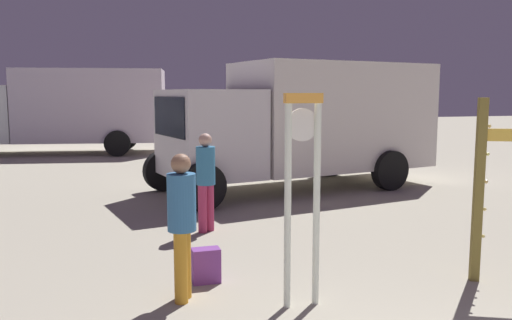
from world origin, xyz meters
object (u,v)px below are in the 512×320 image
at_px(arrow_sign, 508,165).
at_px(person_distant, 206,177).
at_px(backpack, 206,266).
at_px(box_truck_far, 70,108).
at_px(box_truck_near, 308,120).
at_px(person_near_clock, 182,219).
at_px(standing_clock, 302,182).

bearing_deg(arrow_sign, person_distant, 131.76).
bearing_deg(backpack, person_distant, 78.51).
bearing_deg(box_truck_far, box_truck_near, -58.13).
distance_m(person_near_clock, box_truck_far, 14.96).
distance_m(person_near_clock, person_distant, 2.77).
xyz_separation_m(person_near_clock, box_truck_near, (3.81, 5.85, 0.69)).
bearing_deg(box_truck_far, arrow_sign, -70.62).
bearing_deg(box_truck_far, standing_clock, -79.20).
height_order(arrow_sign, backpack, arrow_sign).
relative_size(arrow_sign, box_truck_far, 0.28).
xyz_separation_m(person_near_clock, box_truck_far, (-1.78, 14.84, 0.78)).
height_order(box_truck_near, box_truck_far, box_truck_far).
bearing_deg(person_near_clock, person_distant, 73.57).
xyz_separation_m(standing_clock, arrow_sign, (2.48, -0.04, 0.08)).
relative_size(arrow_sign, backpack, 5.30).
distance_m(standing_clock, person_near_clock, 1.31).
bearing_deg(box_truck_near, arrow_sign, -91.67).
relative_size(person_distant, box_truck_far, 0.21).
distance_m(arrow_sign, backpack, 3.63).
height_order(person_distant, box_truck_near, box_truck_near).
xyz_separation_m(backpack, box_truck_near, (3.48, 5.40, 1.37)).
bearing_deg(person_near_clock, arrow_sign, -8.22).
distance_m(arrow_sign, box_truck_far, 16.29).
relative_size(backpack, box_truck_far, 0.05).
distance_m(arrow_sign, box_truck_near, 6.38).
bearing_deg(box_truck_near, backpack, -122.79).
bearing_deg(arrow_sign, standing_clock, 179.08).
height_order(backpack, person_distant, person_distant).
bearing_deg(standing_clock, box_truck_near, 67.17).
height_order(standing_clock, arrow_sign, standing_clock).
distance_m(standing_clock, box_truck_near, 6.88).
distance_m(arrow_sign, person_distant, 4.30).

